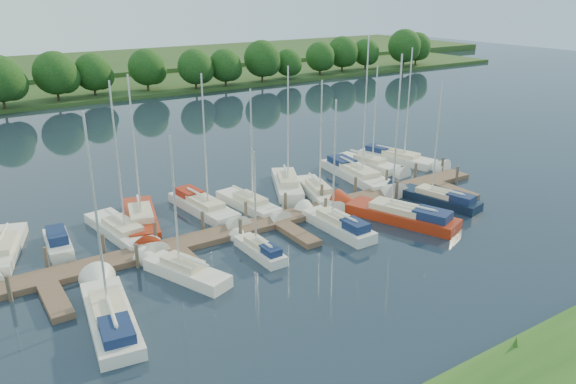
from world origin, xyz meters
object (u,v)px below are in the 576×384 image
dock (280,224)px  motorboat (58,244)px  sailboat_n_5 (251,206)px  sailboat_s_2 (259,250)px  sailboat_n_0 (2,253)px

dock → motorboat: size_ratio=7.67×
dock → motorboat: 15.11m
sailboat_n_5 → sailboat_s_2: 7.90m
sailboat_n_5 → dock: bearing=85.7°
sailboat_s_2 → sailboat_n_5: bearing=62.9°
sailboat_n_0 → motorboat: 3.38m
sailboat_n_0 → sailboat_s_2: size_ratio=1.46×
sailboat_n_5 → motorboat: bearing=-10.4°
sailboat_n_0 → dock: bearing=179.8°
sailboat_n_0 → sailboat_s_2: bearing=165.5°
dock → sailboat_n_5: 4.02m
motorboat → sailboat_n_5: size_ratio=0.53×
dock → sailboat_s_2: (-3.61, -3.09, 0.12)m
motorboat → sailboat_s_2: 13.36m
dock → sailboat_s_2: size_ratio=5.56×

